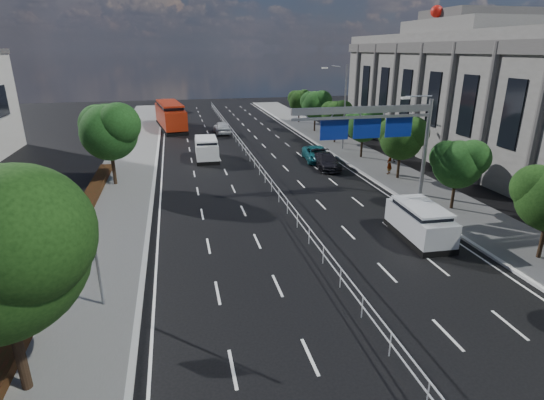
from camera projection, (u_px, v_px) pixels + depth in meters
name	position (u px, v px, depth m)	size (l,w,h in m)	color
ground	(334.00, 279.00, 20.45)	(160.00, 160.00, 0.00)	black
sidewalk_near	(79.00, 308.00, 18.02)	(5.00, 140.00, 0.14)	slate
sidewalk_far	(535.00, 253.00, 22.83)	(5.00, 140.00, 0.14)	slate
kerb_near	(140.00, 301.00, 18.54)	(0.25, 140.00, 0.15)	silver
kerb_far	(495.00, 258.00, 22.31)	(0.25, 140.00, 0.15)	silver
median_fence	(251.00, 158.00, 40.94)	(0.05, 85.00, 1.02)	silver
hedge_near	(60.00, 254.00, 22.14)	(1.00, 36.00, 0.44)	black
toilet_sign	(82.00, 246.00, 17.17)	(1.62, 0.18, 4.34)	gray
overhead_gantry	(378.00, 124.00, 29.21)	(10.24, 0.38, 7.45)	gray
streetlight_far	(342.00, 102.00, 44.77)	(2.78, 2.40, 9.00)	gray
civic_hall	(478.00, 92.00, 43.51)	(14.40, 36.00, 14.35)	slate
near_tree_back	(109.00, 129.00, 32.91)	(4.84, 4.51, 6.69)	black
far_tree_c	(459.00, 162.00, 28.06)	(3.52, 3.28, 4.94)	black
far_tree_d	(402.00, 136.00, 34.86)	(3.85, 3.59, 5.34)	black
far_tree_e	(364.00, 123.00, 41.79)	(3.63, 3.38, 5.13)	black
far_tree_f	(336.00, 113.00, 48.70)	(3.52, 3.28, 5.02)	black
far_tree_g	(316.00, 103.00, 55.50)	(3.96, 3.69, 5.45)	black
far_tree_h	(300.00, 100.00, 62.50)	(3.41, 3.18, 4.91)	black
white_minivan	(206.00, 149.00, 42.26)	(2.27, 5.05, 2.17)	black
red_bus	(170.00, 115.00, 58.61)	(4.42, 12.23, 3.57)	black
near_car_silver	(222.00, 127.00, 55.40)	(1.89, 4.70, 1.60)	silver
near_car_dark	(177.00, 108.00, 74.80)	(1.43, 4.11, 1.35)	black
silver_minivan	(420.00, 222.00, 24.55)	(2.32, 5.04, 2.06)	black
parked_car_teal	(317.00, 154.00, 41.78)	(2.31, 5.00, 1.39)	#155962
parked_car_dark	(326.00, 161.00, 39.25)	(1.92, 4.71, 1.37)	black
pedestrian_a	(389.00, 164.00, 36.86)	(0.66, 0.43, 1.81)	gray
pedestrian_b	(392.00, 153.00, 40.83)	(0.88, 0.69, 1.81)	gray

